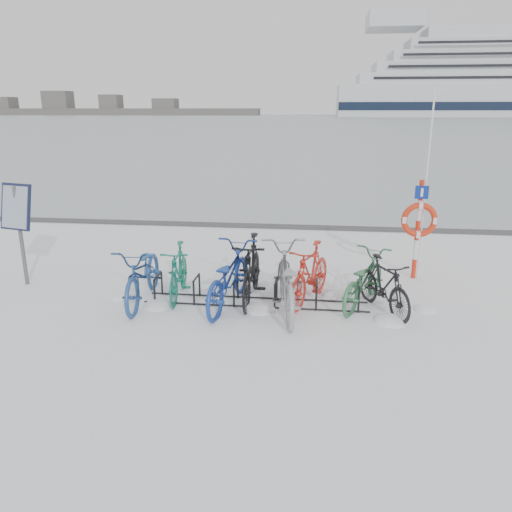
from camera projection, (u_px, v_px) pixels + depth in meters
name	position (u px, v px, depth m)	size (l,w,h in m)	color
ground	(256.00, 303.00, 8.98)	(900.00, 900.00, 0.00)	white
ice_sheet	(316.00, 120.00, 156.51)	(400.00, 298.00, 0.02)	#A9B7BF
quay_edge	(280.00, 227.00, 14.58)	(400.00, 0.25, 0.10)	#3F3F42
bike_rack	(256.00, 294.00, 8.93)	(4.00, 0.48, 0.46)	black
info_board	(17.00, 213.00, 9.53)	(0.71, 0.41, 2.01)	#595B5E
lifebuoy_station	(419.00, 220.00, 9.91)	(0.71, 0.22, 3.68)	red
shoreline	(90.00, 110.00, 269.80)	(180.00, 12.00, 9.50)	#484848
bike_0	(143.00, 272.00, 8.95)	(0.74, 2.11, 1.11)	navy
bike_1	(178.00, 270.00, 9.18)	(0.48, 1.70, 1.02)	#136C53
bike_2	(228.00, 275.00, 8.77)	(0.74, 2.13, 1.12)	navy
bike_3	(251.00, 268.00, 9.01)	(0.56, 2.00, 1.20)	black
bike_4	(286.00, 278.00, 8.50)	(0.78, 2.24, 1.18)	gray
bike_5	(310.00, 272.00, 8.97)	(0.51, 1.81, 1.09)	red
bike_6	(363.00, 277.00, 8.84)	(0.65, 1.87, 0.98)	#316F45
bike_7	(384.00, 284.00, 8.53)	(0.46, 1.63, 0.98)	black
snow_drifts	(281.00, 305.00, 8.90)	(5.90, 1.69, 0.20)	white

